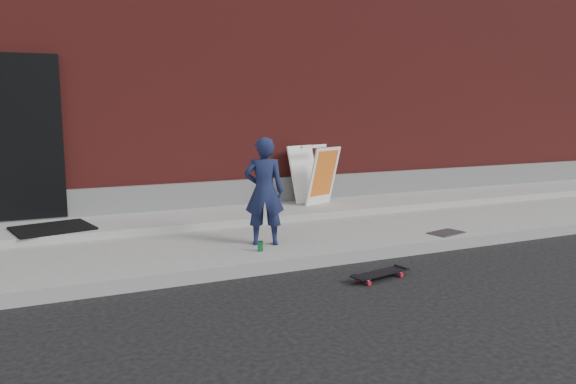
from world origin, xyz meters
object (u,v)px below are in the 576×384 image
skateboard (380,274)px  soda_can (260,246)px  child (264,191)px  pizza_sign (314,174)px

skateboard → soda_can: soda_can is taller
child → skateboard: (0.78, -1.37, -0.74)m
child → soda_can: (-0.17, -0.30, -0.60)m
skateboard → pizza_sign: bearing=75.4°
skateboard → soda_can: bearing=131.2°
child → soda_can: bearing=81.9°
child → pizza_sign: 2.46m
child → soda_can: 0.69m
skateboard → soda_can: 1.44m
child → skateboard: 1.74m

